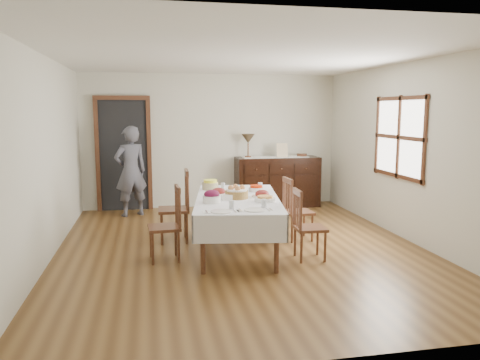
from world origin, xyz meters
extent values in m
plane|color=brown|center=(0.00, 0.00, 0.00)|extent=(6.00, 6.00, 0.00)
cube|color=white|center=(0.00, 0.00, 2.60)|extent=(5.00, 6.00, 0.02)
cube|color=beige|center=(0.00, 3.00, 1.30)|extent=(5.00, 0.02, 2.60)
cube|color=beige|center=(0.00, -3.00, 1.30)|extent=(5.00, 0.02, 2.60)
cube|color=beige|center=(-2.50, 0.00, 1.30)|extent=(0.02, 6.00, 2.60)
cube|color=beige|center=(2.50, 0.00, 1.30)|extent=(0.02, 6.00, 2.60)
cube|color=white|center=(2.49, 0.30, 1.50)|extent=(0.02, 1.30, 1.10)
cube|color=#522E1C|center=(2.48, 0.30, 1.50)|extent=(0.03, 1.46, 1.26)
cube|color=black|center=(-1.70, 2.96, 1.05)|extent=(0.90, 0.06, 2.10)
cube|color=#522E1C|center=(-1.70, 2.94, 1.05)|extent=(1.04, 0.08, 2.18)
cube|color=white|center=(-0.07, -0.07, 0.72)|extent=(1.37, 2.25, 0.04)
cylinder|color=#522E1C|center=(-0.64, -0.91, 0.34)|extent=(0.06, 0.06, 0.68)
cylinder|color=#522E1C|center=(0.22, -1.04, 0.34)|extent=(0.06, 0.06, 0.68)
cylinder|color=#522E1C|center=(-0.35, 0.89, 0.34)|extent=(0.06, 0.06, 0.68)
cylinder|color=#522E1C|center=(0.50, 0.76, 0.34)|extent=(0.06, 0.06, 0.68)
cube|color=white|center=(-0.60, 0.01, 0.57)|extent=(0.36, 2.13, 0.33)
cube|color=white|center=(0.46, -0.16, 0.57)|extent=(0.36, 2.13, 0.33)
cube|color=white|center=(-0.23, -1.13, 0.57)|extent=(1.08, 0.19, 0.33)
cube|color=white|center=(0.10, 0.98, 0.57)|extent=(1.08, 0.19, 0.33)
cube|color=#522E1C|center=(-1.06, -0.30, 0.43)|extent=(0.42, 0.42, 0.04)
cylinder|color=#522E1C|center=(-1.23, -0.15, 0.20)|extent=(0.03, 0.03, 0.41)
cylinder|color=#522E1C|center=(-1.21, -0.47, 0.20)|extent=(0.03, 0.03, 0.41)
cylinder|color=#522E1C|center=(-0.91, -0.13, 0.20)|extent=(0.03, 0.03, 0.41)
cylinder|color=#522E1C|center=(-0.89, -0.45, 0.20)|extent=(0.03, 0.03, 0.41)
cylinder|color=#522E1C|center=(-0.89, -0.12, 0.69)|extent=(0.04, 0.04, 0.53)
cylinder|color=#522E1C|center=(-0.87, -0.46, 0.69)|extent=(0.04, 0.04, 0.53)
cube|color=#522E1C|center=(-0.88, -0.29, 0.92)|extent=(0.06, 0.38, 0.08)
cylinder|color=#522E1C|center=(-0.89, -0.20, 0.67)|extent=(0.02, 0.02, 0.43)
cylinder|color=#522E1C|center=(-0.88, -0.29, 0.67)|extent=(0.02, 0.02, 0.43)
cylinder|color=#522E1C|center=(-0.88, -0.37, 0.67)|extent=(0.02, 0.02, 0.43)
cube|color=#522E1C|center=(-0.90, 0.56, 0.47)|extent=(0.45, 0.45, 0.04)
cylinder|color=#522E1C|center=(-1.07, 0.74, 0.22)|extent=(0.04, 0.04, 0.45)
cylinder|color=#522E1C|center=(-1.08, 0.39, 0.22)|extent=(0.04, 0.04, 0.45)
cylinder|color=#522E1C|center=(-0.72, 0.74, 0.22)|extent=(0.04, 0.04, 0.45)
cylinder|color=#522E1C|center=(-0.72, 0.38, 0.22)|extent=(0.04, 0.04, 0.45)
cylinder|color=#522E1C|center=(-0.69, 0.75, 0.76)|extent=(0.04, 0.04, 0.58)
cylinder|color=#522E1C|center=(-0.70, 0.37, 0.76)|extent=(0.04, 0.04, 0.58)
cube|color=#522E1C|center=(-0.70, 0.56, 1.01)|extent=(0.05, 0.42, 0.08)
cylinder|color=#522E1C|center=(-0.70, 0.65, 0.74)|extent=(0.02, 0.02, 0.48)
cylinder|color=#522E1C|center=(-0.70, 0.56, 0.74)|extent=(0.02, 0.02, 0.48)
cylinder|color=#522E1C|center=(-0.70, 0.47, 0.74)|extent=(0.02, 0.02, 0.48)
cube|color=#522E1C|center=(0.78, -0.61, 0.41)|extent=(0.40, 0.40, 0.04)
cylinder|color=#522E1C|center=(0.92, -0.77, 0.19)|extent=(0.03, 0.03, 0.39)
cylinder|color=#522E1C|center=(0.94, -0.47, 0.19)|extent=(0.03, 0.03, 0.39)
cylinder|color=#522E1C|center=(0.62, -0.76, 0.19)|extent=(0.03, 0.03, 0.39)
cylinder|color=#522E1C|center=(0.63, -0.45, 0.19)|extent=(0.03, 0.03, 0.39)
cylinder|color=#522E1C|center=(0.60, -0.77, 0.66)|extent=(0.04, 0.04, 0.51)
cylinder|color=#522E1C|center=(0.61, -0.44, 0.66)|extent=(0.04, 0.04, 0.51)
cube|color=#522E1C|center=(0.60, -0.61, 0.88)|extent=(0.05, 0.36, 0.07)
cylinder|color=#522E1C|center=(0.60, -0.69, 0.64)|extent=(0.02, 0.02, 0.42)
cylinder|color=#522E1C|center=(0.60, -0.61, 0.64)|extent=(0.02, 0.02, 0.42)
cylinder|color=#522E1C|center=(0.61, -0.52, 0.64)|extent=(0.02, 0.02, 0.42)
cube|color=#522E1C|center=(0.92, 0.30, 0.41)|extent=(0.41, 0.41, 0.04)
cylinder|color=#522E1C|center=(1.09, 0.15, 0.20)|extent=(0.03, 0.03, 0.39)
cylinder|color=#522E1C|center=(1.07, 0.47, 0.20)|extent=(0.03, 0.03, 0.39)
cylinder|color=#522E1C|center=(0.77, 0.14, 0.20)|extent=(0.03, 0.03, 0.39)
cylinder|color=#522E1C|center=(0.76, 0.45, 0.20)|extent=(0.03, 0.03, 0.39)
cylinder|color=#522E1C|center=(0.76, 0.13, 0.67)|extent=(0.04, 0.04, 0.51)
cylinder|color=#522E1C|center=(0.74, 0.46, 0.67)|extent=(0.04, 0.04, 0.51)
cube|color=#522E1C|center=(0.75, 0.29, 0.89)|extent=(0.06, 0.37, 0.07)
cylinder|color=#522E1C|center=(0.75, 0.21, 0.65)|extent=(0.02, 0.02, 0.42)
cylinder|color=#522E1C|center=(0.75, 0.29, 0.65)|extent=(0.02, 0.02, 0.42)
cylinder|color=#522E1C|center=(0.74, 0.37, 0.65)|extent=(0.02, 0.02, 0.42)
cube|color=black|center=(1.26, 2.72, 0.49)|extent=(1.64, 0.55, 0.99)
cube|color=black|center=(0.77, 2.44, 0.79)|extent=(0.46, 0.02, 0.20)
sphere|color=brown|center=(0.77, 2.42, 0.79)|extent=(0.03, 0.03, 0.03)
cube|color=black|center=(1.26, 2.44, 0.79)|extent=(0.46, 0.02, 0.20)
sphere|color=brown|center=(1.26, 2.42, 0.79)|extent=(0.03, 0.03, 0.03)
cube|color=black|center=(1.76, 2.44, 0.79)|extent=(0.46, 0.02, 0.20)
sphere|color=brown|center=(1.76, 2.42, 0.79)|extent=(0.03, 0.03, 0.03)
imported|color=#4F505C|center=(-1.56, 2.41, 0.87)|extent=(0.64, 0.53, 1.74)
cylinder|color=olive|center=(-0.09, -0.12, 0.79)|extent=(0.31, 0.31, 0.10)
cylinder|color=white|center=(-0.09, -0.12, 0.85)|extent=(0.28, 0.28, 0.02)
sphere|color=#CA824A|center=(-0.01, -0.12, 0.88)|extent=(0.08, 0.08, 0.08)
sphere|color=#CA824A|center=(-0.09, -0.04, 0.88)|extent=(0.08, 0.08, 0.08)
sphere|color=#CA824A|center=(-0.17, -0.12, 0.88)|extent=(0.08, 0.08, 0.08)
sphere|color=#CA824A|center=(-0.09, -0.20, 0.88)|extent=(0.08, 0.08, 0.08)
cylinder|color=black|center=(0.00, 0.30, 0.76)|extent=(0.27, 0.27, 0.05)
ellipsoid|color=pink|center=(0.07, 0.30, 0.81)|extent=(0.05, 0.05, 0.06)
ellipsoid|color=#82D3FF|center=(0.02, 0.37, 0.81)|extent=(0.05, 0.05, 0.06)
ellipsoid|color=#98DD6F|center=(-0.06, 0.34, 0.81)|extent=(0.05, 0.05, 0.06)
ellipsoid|color=#F3A35B|center=(-0.06, 0.25, 0.81)|extent=(0.05, 0.05, 0.06)
ellipsoid|color=#B58BDC|center=(0.02, 0.23, 0.81)|extent=(0.05, 0.05, 0.06)
cylinder|color=white|center=(-0.28, 0.22, 0.75)|extent=(0.31, 0.31, 0.02)
ellipsoid|color=maroon|center=(-0.28, 0.22, 0.78)|extent=(0.19, 0.16, 0.11)
cylinder|color=white|center=(0.27, -0.07, 0.75)|extent=(0.28, 0.28, 0.01)
ellipsoid|color=maroon|center=(0.27, -0.07, 0.78)|extent=(0.19, 0.16, 0.11)
cylinder|color=white|center=(-0.45, -0.35, 0.78)|extent=(0.23, 0.23, 0.09)
ellipsoid|color=#5D0F31|center=(-0.45, -0.35, 0.85)|extent=(0.20, 0.17, 0.11)
cylinder|color=white|center=(0.29, 0.36, 0.77)|extent=(0.21, 0.21, 0.06)
cylinder|color=red|center=(0.29, 0.36, 0.81)|extent=(0.18, 0.18, 0.03)
cylinder|color=#C4B584|center=(-0.34, 0.64, 0.79)|extent=(0.24, 0.24, 0.11)
cylinder|color=#FBFE3F|center=(-0.34, 0.64, 0.86)|extent=(0.20, 0.20, 0.04)
cylinder|color=white|center=(0.23, -0.41, 0.76)|extent=(0.27, 0.27, 0.05)
cylinder|color=#D18C45|center=(0.23, -0.41, 0.80)|extent=(0.20, 0.20, 0.02)
cube|color=white|center=(-0.24, -0.22, 0.77)|extent=(0.15, 0.11, 0.07)
cylinder|color=white|center=(-0.42, -0.93, 0.74)|extent=(0.25, 0.25, 0.01)
cube|color=white|center=(-0.59, -0.93, 0.74)|extent=(0.10, 0.13, 0.01)
cube|color=silver|center=(-0.59, -0.93, 0.75)|extent=(0.04, 0.16, 0.01)
cube|color=silver|center=(-0.26, -0.93, 0.74)|extent=(0.04, 0.18, 0.01)
cube|color=silver|center=(-0.22, -0.93, 0.74)|extent=(0.04, 0.14, 0.01)
cylinder|color=silver|center=(-0.27, -0.78, 0.79)|extent=(0.07, 0.07, 0.10)
cylinder|color=white|center=(-0.02, -0.92, 0.74)|extent=(0.25, 0.25, 0.01)
cube|color=white|center=(-0.19, -0.92, 0.74)|extent=(0.10, 0.13, 0.01)
cube|color=silver|center=(-0.19, -0.92, 0.75)|extent=(0.04, 0.16, 0.01)
cube|color=silver|center=(0.14, -0.92, 0.74)|extent=(0.04, 0.18, 0.01)
cube|color=silver|center=(0.18, -0.92, 0.74)|extent=(0.04, 0.14, 0.01)
cylinder|color=silver|center=(0.13, -0.77, 0.79)|extent=(0.07, 0.07, 0.10)
cylinder|color=silver|center=(-0.16, 0.61, 0.79)|extent=(0.06, 0.06, 0.10)
cylinder|color=silver|center=(0.40, 0.55, 0.79)|extent=(0.07, 0.07, 0.10)
cube|color=white|center=(1.22, 2.72, 0.99)|extent=(1.30, 0.35, 0.01)
cylinder|color=brown|center=(0.68, 2.76, 1.00)|extent=(0.12, 0.12, 0.03)
cylinder|color=brown|center=(0.68, 2.76, 1.14)|extent=(0.02, 0.02, 0.25)
cone|color=#473926|center=(0.68, 2.76, 1.36)|extent=(0.26, 0.26, 0.18)
cube|color=beige|center=(1.33, 2.63, 1.13)|extent=(0.22, 0.08, 0.28)
cylinder|color=#522E1C|center=(1.77, 2.74, 1.02)|extent=(0.20, 0.20, 0.06)
camera|label=1|loc=(-1.22, -6.16, 1.90)|focal=35.00mm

